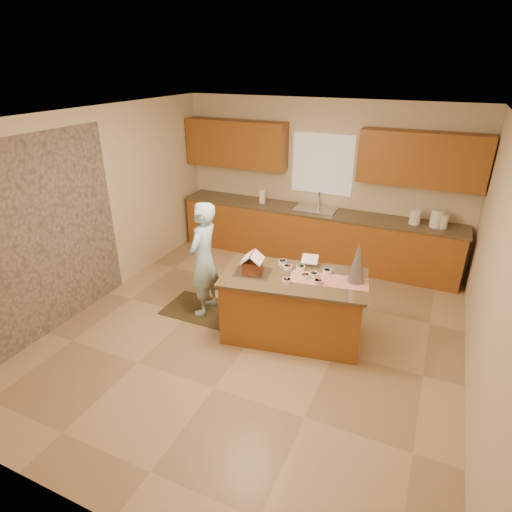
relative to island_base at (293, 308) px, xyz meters
name	(u,v)px	position (x,y,z in m)	size (l,w,h in m)	color
floor	(257,332)	(-0.44, -0.14, -0.41)	(5.50, 5.50, 0.00)	tan
ceiling	(257,118)	(-0.44, -0.14, 2.29)	(5.50, 5.50, 0.00)	silver
wall_back	(322,181)	(-0.44, 2.61, 0.94)	(5.50, 5.50, 0.00)	beige
wall_front	(82,387)	(-0.44, -2.89, 0.94)	(5.50, 5.50, 0.00)	beige
wall_left	(94,209)	(-2.94, -0.14, 0.94)	(5.50, 5.50, 0.00)	beige
wall_right	(495,278)	(2.06, -0.14, 0.94)	(5.50, 5.50, 0.00)	beige
stone_accent	(50,236)	(-2.92, -0.94, 0.84)	(2.50, 2.50, 0.00)	gray
window_curtain	(323,164)	(-0.44, 2.58, 1.24)	(1.05, 0.03, 1.00)	white
back_counter_base	(314,236)	(-0.44, 2.31, 0.03)	(4.80, 0.60, 0.88)	#94561E
back_counter_top	(315,211)	(-0.44, 2.31, 0.49)	(4.85, 0.63, 0.04)	brown
upper_cabinet_left	(236,144)	(-1.99, 2.43, 1.49)	(1.85, 0.35, 0.80)	#976120
upper_cabinet_right	(422,159)	(1.11, 2.43, 1.49)	(1.85, 0.35, 0.80)	#976120
sink	(315,212)	(-0.44, 2.31, 0.48)	(0.70, 0.45, 0.12)	silver
faucet	(319,199)	(-0.44, 2.49, 0.65)	(0.03, 0.03, 0.28)	silver
island_base	(293,308)	(0.00, 0.00, 0.00)	(1.68, 0.84, 0.82)	#94561E
island_top	(294,278)	(0.00, 0.00, 0.43)	(1.75, 0.91, 0.04)	brown
table_runner	(329,280)	(0.41, 0.07, 0.45)	(0.93, 0.34, 0.01)	red
baking_tray	(252,272)	(-0.50, -0.13, 0.46)	(0.43, 0.32, 0.02)	silver
cookbook	(310,259)	(0.08, 0.37, 0.53)	(0.20, 0.02, 0.17)	white
tinsel_tree	(357,262)	(0.71, 0.17, 0.70)	(0.20, 0.20, 0.51)	#A7A9B3
rug	(203,310)	(-1.35, 0.04, -0.40)	(1.09, 0.71, 0.01)	black
boy	(203,259)	(-1.30, 0.04, 0.40)	(0.58, 0.38, 1.60)	#ADDFF5
canister_a	(415,217)	(1.16, 2.31, 0.63)	(0.17, 0.17, 0.23)	white
canister_b	(437,218)	(1.47, 2.31, 0.65)	(0.19, 0.19, 0.27)	white
canister_c	(443,221)	(1.56, 2.31, 0.61)	(0.15, 0.15, 0.21)	white
paper_towel	(262,196)	(-1.42, 2.31, 0.64)	(0.11, 0.11, 0.25)	white
gingerbread_house	(252,264)	(-0.50, -0.13, 0.57)	(0.30, 0.30, 0.26)	#622B19
candy_bowls	(303,273)	(0.08, 0.09, 0.47)	(0.71, 0.56, 0.05)	purple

